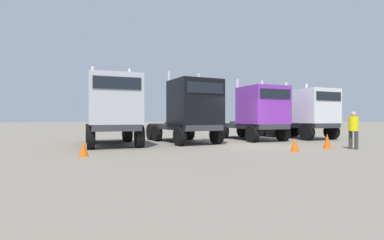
{
  "coord_description": "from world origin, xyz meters",
  "views": [
    {
      "loc": [
        -8.09,
        -12.43,
        1.42
      ],
      "look_at": [
        -1.59,
        4.15,
        1.3
      ],
      "focal_mm": 26.87,
      "sensor_mm": 36.0,
      "label": 1
    }
  ],
  "objects": [
    {
      "name": "traffic_cone_far",
      "position": [
        2.69,
        -2.26,
        0.35
      ],
      "size": [
        0.36,
        0.36,
        0.7
      ],
      "primitive_type": "cone",
      "color": "#F2590C",
      "rests_on": "ground"
    },
    {
      "name": "ground",
      "position": [
        0.0,
        0.0,
        0.0
      ],
      "size": [
        200.0,
        200.0,
        0.0
      ],
      "primitive_type": "plane",
      "color": "gray"
    },
    {
      "name": "visitor_in_hivis",
      "position": [
        3.55,
        -2.94,
        1.0
      ],
      "size": [
        0.43,
        0.45,
        1.72
      ],
      "rotation": [
        0.0,
        0.0,
        3.23
      ],
      "color": "#383838",
      "rests_on": "ground"
    },
    {
      "name": "semi_truck_white",
      "position": [
        6.33,
        3.0,
        1.77
      ],
      "size": [
        2.79,
        5.86,
        3.91
      ],
      "rotation": [
        0.0,
        0.0,
        -1.53
      ],
      "color": "#333338",
      "rests_on": "ground"
    },
    {
      "name": "traffic_cone_mid",
      "position": [
        -7.95,
        -1.09,
        0.28
      ],
      "size": [
        0.36,
        0.36,
        0.55
      ],
      "primitive_type": "cone",
      "color": "#F2590C",
      "rests_on": "ground"
    },
    {
      "name": "semi_truck_silver",
      "position": [
        -6.51,
        2.49,
        1.86
      ],
      "size": [
        2.6,
        5.92,
        4.11
      ],
      "rotation": [
        0.0,
        0.0,
        -1.58
      ],
      "color": "#333338",
      "rests_on": "ground"
    },
    {
      "name": "traffic_cone_near",
      "position": [
        0.39,
        -2.71,
        0.28
      ],
      "size": [
        0.36,
        0.36,
        0.56
      ],
      "primitive_type": "cone",
      "color": "#F2590C",
      "rests_on": "ground"
    },
    {
      "name": "semi_truck_black",
      "position": [
        -2.34,
        2.56,
        1.81
      ],
      "size": [
        3.07,
        5.94,
        4.07
      ],
      "rotation": [
        0.0,
        0.0,
        -1.47
      ],
      "color": "#333338",
      "rests_on": "ground"
    },
    {
      "name": "semi_truck_purple",
      "position": [
        2.39,
        3.03,
        1.77
      ],
      "size": [
        2.63,
        5.91,
        3.95
      ],
      "rotation": [
        0.0,
        0.0,
        -1.56
      ],
      "color": "#333338",
      "rests_on": "ground"
    }
  ]
}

